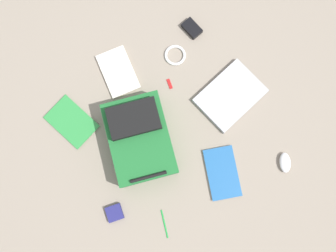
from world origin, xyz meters
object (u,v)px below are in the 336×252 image
pen_black (164,224)px  earbud_pouch (115,213)px  book_blue (72,122)px  cable_coil (175,55)px  book_comic (222,173)px  backpack (139,138)px  book_manual (118,72)px  laptop (230,96)px  usb_stick (170,84)px  computer_mouse (285,163)px  power_brick (192,28)px

pen_black → earbud_pouch: size_ratio=1.80×
book_blue → pen_black: bearing=103.5°
book_blue → cable_coil: (-0.69, -0.05, 0.00)m
book_blue → book_comic: book_comic is taller
book_comic → cable_coil: bearing=-98.8°
backpack → book_manual: bearing=-100.8°
laptop → usb_stick: bearing=-41.5°
book_blue → earbud_pouch: earbud_pouch is taller
backpack → computer_mouse: 0.80m
book_blue → power_brick: size_ratio=2.78×
book_manual → computer_mouse: computer_mouse is taller
backpack → usb_stick: 0.36m
laptop → pen_black: laptop is taller
book_manual → cable_coil: size_ratio=2.34×
book_comic → power_brick: (-0.27, -0.79, 0.01)m
backpack → book_blue: 0.40m
laptop → book_manual: 0.64m
computer_mouse → pen_black: bearing=24.9°
laptop → book_comic: bearing=53.2°
pen_black → backpack: bearing=-103.2°
book_blue → cable_coil: 0.69m
power_brick → computer_mouse: bearing=93.3°
laptop → book_manual: laptop is taller
laptop → power_brick: bearing=-91.6°
backpack → computer_mouse: size_ratio=4.64×
cable_coil → power_brick: (-0.16, -0.09, 0.01)m
cable_coil → usb_stick: size_ratio=2.07×
laptop → cable_coil: laptop is taller
cable_coil → book_manual: bearing=-12.5°
backpack → cable_coil: bearing=-141.2°
backpack → book_comic: bearing=128.2°
laptop → usb_stick: laptop is taller
book_manual → usb_stick: size_ratio=4.83×
power_brick → pen_black: (0.67, 0.87, -0.01)m
computer_mouse → laptop: bearing=-54.0°
earbud_pouch → laptop: bearing=-164.3°
usb_stick → book_comic: bearing=90.1°
book_manual → earbud_pouch: (0.38, 0.67, 0.00)m
book_comic → cable_coil: 0.71m
book_blue → usb_stick: size_ratio=5.24×
book_manual → pen_black: bearing=77.9°
earbud_pouch → usb_stick: earbud_pouch is taller
cable_coil → earbud_pouch: 0.93m
computer_mouse → power_brick: bearing=-58.7°
pen_black → usb_stick: same height
cable_coil → power_brick: power_brick is taller
laptop → power_brick: size_ratio=3.63×
book_manual → computer_mouse: 1.05m
pen_black → computer_mouse: bearing=176.8°
book_comic → pen_black: book_comic is taller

